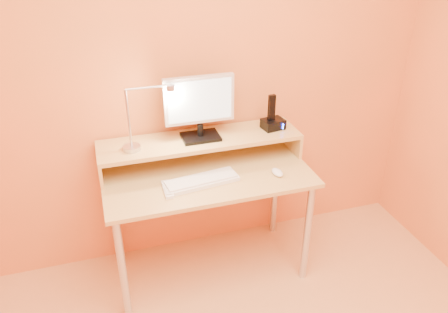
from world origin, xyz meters
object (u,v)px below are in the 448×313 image
object	(u,v)px
phone_dock	(273,124)
remote_control	(167,189)
keyboard	(201,181)
monitor_panel	(199,100)
lamp_base	(132,148)
mouse	(277,172)

from	to	relation	value
phone_dock	remote_control	size ratio (longest dim) A/B	0.77
phone_dock	keyboard	size ratio (longest dim) A/B	0.31
remote_control	monitor_panel	bearing A→B (deg)	47.63
lamp_base	mouse	size ratio (longest dim) A/B	1.05
lamp_base	monitor_panel	bearing A→B (deg)	5.64
monitor_panel	mouse	size ratio (longest dim) A/B	4.26
monitor_panel	phone_dock	bearing A→B (deg)	-0.89
monitor_panel	mouse	world-z (taller)	monitor_panel
keyboard	mouse	distance (m)	0.44
lamp_base	phone_dock	distance (m)	0.87
mouse	remote_control	bearing A→B (deg)	173.29
lamp_base	remote_control	size ratio (longest dim) A/B	0.59
lamp_base	mouse	bearing A→B (deg)	-17.54
phone_dock	remote_control	distance (m)	0.78
lamp_base	phone_dock	xyz separation A→B (m)	(0.87, 0.03, 0.02)
keyboard	remote_control	size ratio (longest dim) A/B	2.49
remote_control	mouse	bearing A→B (deg)	-0.47
lamp_base	remote_control	bearing A→B (deg)	-57.00
monitor_panel	mouse	bearing A→B (deg)	-36.81
phone_dock	keyboard	bearing A→B (deg)	-164.38
mouse	phone_dock	bearing A→B (deg)	69.01
monitor_panel	lamp_base	world-z (taller)	monitor_panel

